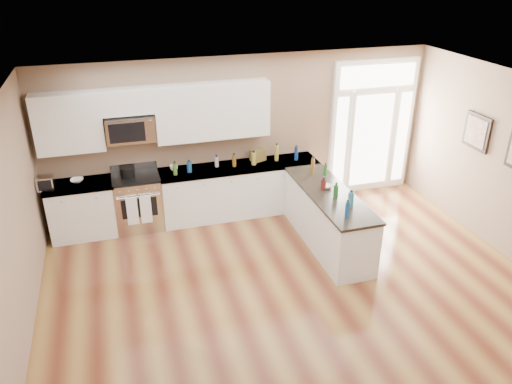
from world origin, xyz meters
TOP-DOWN VIEW (x-y plane):
  - ground at (0.00, 0.00)m, footprint 8.00×8.00m
  - room_shell at (0.00, 0.00)m, footprint 8.00×8.00m
  - back_cabinet_left at (-2.87, 3.69)m, footprint 1.10×0.66m
  - back_cabinet_right at (-0.16, 3.69)m, footprint 2.85×0.66m
  - peninsula_cabinet at (0.93, 2.24)m, footprint 0.69×2.32m
  - upper_cabinet_left at (-2.88, 3.83)m, footprint 1.04×0.33m
  - upper_cabinet_right at (-0.57, 3.83)m, footprint 1.94×0.33m
  - upper_cabinet_short at (-1.95, 3.83)m, footprint 0.82×0.33m
  - microwave at (-1.95, 3.80)m, footprint 0.78×0.41m
  - entry_door at (2.55, 3.95)m, footprint 1.70×0.10m
  - wall_art_near at (3.47, 2.20)m, footprint 0.05×0.58m
  - kitchen_range at (-1.96, 3.69)m, footprint 0.78×0.69m
  - stockpot at (-2.08, 3.72)m, footprint 0.26×0.26m
  - toaster_oven at (-3.35, 3.61)m, footprint 0.27×0.22m
  - cardboard_box at (0.23, 3.83)m, footprint 0.30×0.26m
  - bowl_left at (-2.89, 3.78)m, footprint 0.22×0.22m
  - bowl_peninsula at (0.94, 2.39)m, footprint 0.22×0.22m
  - cup_counter at (-1.30, 3.79)m, footprint 0.17×0.17m
  - counter_bottles at (0.33, 3.00)m, footprint 2.41×2.42m

SIDE VIEW (x-z plane):
  - ground at x=0.00m, z-range 0.00..0.00m
  - peninsula_cabinet at x=0.93m, z-range -0.04..0.90m
  - back_cabinet_right at x=-0.16m, z-range -0.03..0.91m
  - back_cabinet_left at x=-2.87m, z-range -0.03..0.91m
  - kitchen_range at x=-1.96m, z-range -0.06..1.02m
  - bowl_left at x=-2.89m, z-range 0.94..0.99m
  - bowl_peninsula at x=0.94m, z-range 0.94..0.99m
  - cup_counter at x=-1.30m, z-range 0.94..1.05m
  - stockpot at x=-2.08m, z-range 0.95..1.13m
  - cardboard_box at x=0.23m, z-range 0.94..1.15m
  - toaster_oven at x=-3.35m, z-range 0.94..1.16m
  - counter_bottles at x=0.33m, z-range 0.91..1.20m
  - entry_door at x=2.55m, z-range 0.00..2.60m
  - wall_art_near at x=3.47m, z-range 1.41..1.99m
  - room_shell at x=0.00m, z-range -2.29..5.71m
  - microwave at x=-1.95m, z-range 1.55..1.97m
  - upper_cabinet_left at x=-2.88m, z-range 1.45..2.40m
  - upper_cabinet_right at x=-0.57m, z-range 1.45..2.40m
  - upper_cabinet_short at x=-1.95m, z-range 2.00..2.40m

